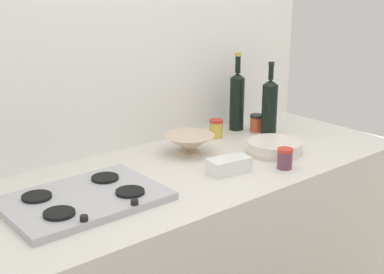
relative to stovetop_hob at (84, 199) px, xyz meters
The scene contains 11 objects.
counter_block 0.66m from the stovetop_hob, ahead, with size 1.80×0.70×0.90m, color silver.
backsplash_panel 0.64m from the stovetop_hob, 40.96° to the left, with size 1.90×0.06×2.14m, color white.
stovetop_hob is the anchor object (origin of this frame).
plate_stack 0.83m from the stovetop_hob, ahead, with size 0.23×0.22×0.05m.
wine_bottle_leftmost 1.00m from the stovetop_hob, ahead, with size 0.07×0.07×0.33m.
wine_bottle_mid_left 0.99m from the stovetop_hob, 16.45° to the left, with size 0.07×0.07×0.36m.
mixing_bowl 0.58m from the stovetop_hob, 15.25° to the left, with size 0.21×0.21×0.08m.
butter_dish 0.55m from the stovetop_hob, 10.64° to the right, with size 0.16×0.08×0.06m, color white.
condiment_jar_front 0.83m from the stovetop_hob, 17.41° to the left, with size 0.06×0.06×0.08m.
condiment_jar_rear 1.02m from the stovetop_hob, 11.28° to the left, with size 0.06×0.06×0.08m.
condiment_jar_spare 0.75m from the stovetop_hob, 15.63° to the right, with size 0.06×0.06×0.08m.
Camera 1 is at (-1.19, -1.43, 1.60)m, focal length 49.33 mm.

